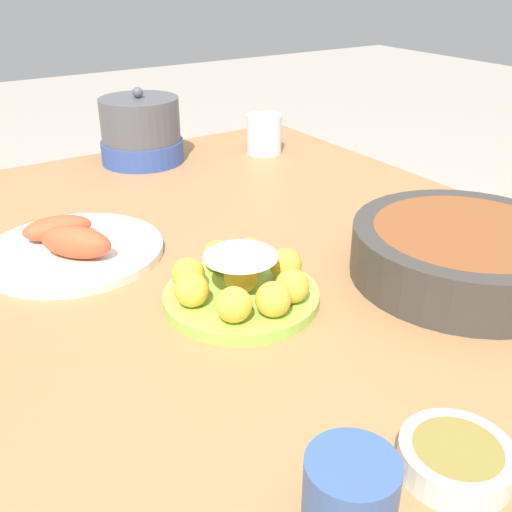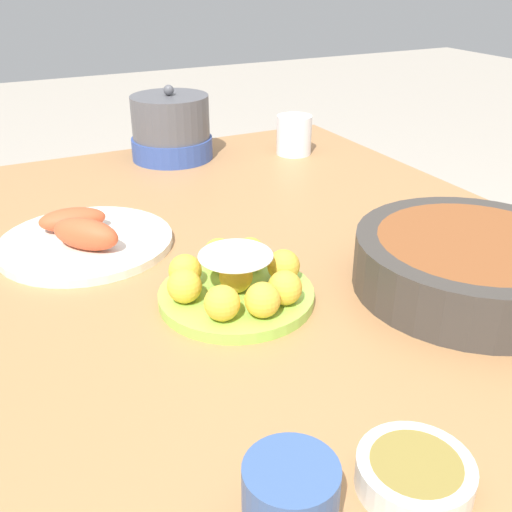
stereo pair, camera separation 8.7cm
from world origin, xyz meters
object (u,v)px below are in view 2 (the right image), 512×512
Objects in this scene: dining_table at (273,307)px; warming_pot at (171,128)px; serving_bowl at (472,262)px; cup_near at (290,503)px; seafood_platter at (84,238)px; cup_far at (294,135)px; sauce_bowl at (415,474)px; cake_plate at (236,282)px.

warming_pot is (-0.59, 0.04, 0.16)m from dining_table.
serving_bowl is 4.23× the size of cup_near.
cup_far reaches higher than seafood_platter.
sauce_bowl is at bearing -23.73° from cup_far.
sauce_bowl is 1.35× the size of cup_near.
cup_far reaches higher than cake_plate.
cup_near is (0.45, -0.22, 0.12)m from dining_table.
cup_near is at bearing -60.55° from serving_bowl.
sauce_bowl is 0.56× the size of warming_pot.
dining_table is 0.61m from warming_pot.
cup_near is (0.36, -0.12, 0.01)m from cake_plate.
cup_near is 1.08m from cup_far.
cup_far is at bearing 150.01° from cup_near.
serving_bowl is 3.12× the size of sauce_bowl.
seafood_platter is 3.08× the size of cup_far.
warming_pot reaches higher than serving_bowl.
serving_bowl is (0.20, 0.21, 0.13)m from dining_table.
cake_plate is 0.34m from serving_bowl.
serving_bowl is 0.81m from warming_pot.
sauce_bowl is at bearing 0.82° from cake_plate.
serving_bowl is at bearing 12.34° from warming_pot.
warming_pot is (-0.67, 0.14, 0.04)m from cake_plate.
warming_pot is (-1.03, 0.26, 0.03)m from cup_near.
serving_bowl is (0.12, 0.31, 0.01)m from cake_plate.
cup_near reaches higher than seafood_platter.
sauce_bowl is (0.25, -0.31, -0.03)m from serving_bowl.
cake_plate is at bearing 29.29° from seafood_platter.
cup_near is at bearing -26.58° from dining_table.
cup_far reaches higher than sauce_bowl.
dining_table is at bearing 167.84° from sauce_bowl.
warming_pot is (-0.79, -0.17, 0.03)m from serving_bowl.
cake_plate is 0.31m from seafood_platter.
seafood_platter is (-0.19, -0.25, 0.10)m from dining_table.
dining_table is 7.42× the size of warming_pot.
cup_near is at bearing 2.77° from seafood_platter.
cake_plate is 1.14× the size of warming_pot.
serving_bowl is 0.61m from seafood_platter.
sauce_bowl is at bearing 13.78° from seafood_platter.
warming_pot reaches higher than sauce_bowl.
warming_pot reaches higher than seafood_platter.
cup_near is at bearing -14.34° from warming_pot.
cake_plate reaches higher than sauce_bowl.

